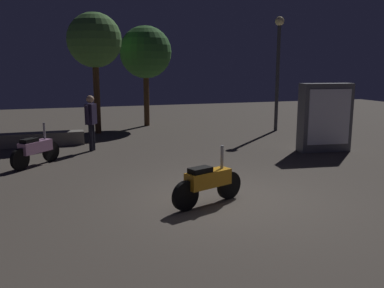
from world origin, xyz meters
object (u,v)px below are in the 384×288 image
Objects in this scene: motorcycle_orange_foreground at (208,182)px; motorcycle_pink_parked_left at (36,149)px; kiosk_billboard at (325,118)px; streetlamp_near at (278,58)px; person_rider_beside at (91,118)px.

motorcycle_orange_foreground is 1.22× the size of motorcycle_pink_parked_left.
kiosk_billboard is (8.45, -0.74, 0.61)m from motorcycle_pink_parked_left.
motorcycle_orange_foreground is 10.01m from streetlamp_near.
person_rider_beside is 0.82× the size of kiosk_billboard.
kiosk_billboard is (-0.64, -4.13, -1.86)m from streetlamp_near.
streetlamp_near reaches higher than motorcycle_orange_foreground.
motorcycle_orange_foreground is at bearing 42.05° from kiosk_billboard.
streetlamp_near is at bearing -91.81° from kiosk_billboard.
streetlamp_near is at bearing -27.50° from motorcycle_pink_parked_left.
motorcycle_orange_foreground and motorcycle_pink_parked_left have the same top height.
kiosk_billboard is at bearing -168.78° from person_rider_beside.
streetlamp_near is 4.58m from kiosk_billboard.
streetlamp_near reaches higher than motorcycle_pink_parked_left.
kiosk_billboard reaches higher than motorcycle_pink_parked_left.
person_rider_beside is (-1.69, 5.91, 0.60)m from motorcycle_orange_foreground.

